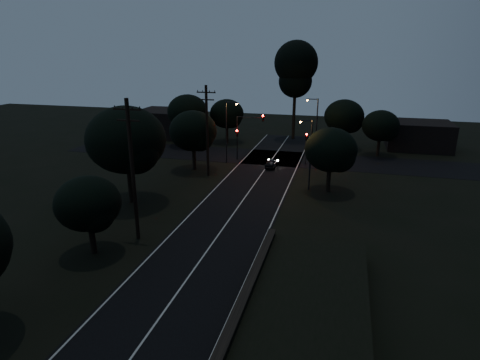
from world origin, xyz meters
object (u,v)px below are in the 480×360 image
Objects in this scene: streetlight_c at (309,150)px; signal_left at (237,139)px; tall_pine at (296,69)px; streetlight_b at (315,124)px; signal_right at (306,143)px; utility_pole_mid at (132,169)px; signal_mast at (249,128)px; utility_pole_far at (207,130)px; car at (271,163)px; streetlight_a at (228,128)px.

signal_left is at bearing 136.24° from streetlight_c.
tall_pine is 26.39m from streetlight_c.
signal_right is at bearing -100.00° from streetlight_b.
signal_right is at bearing 67.01° from utility_pole_mid.
signal_mast is at bearing -104.62° from tall_pine.
utility_pole_far reaches higher than signal_left.
utility_pole_far reaches higher than streetlight_c.
car is at bearing -91.33° from tall_pine.
utility_pole_mid is at bearing -97.04° from signal_mast.
tall_pine reaches higher than utility_pole_mid.
tall_pine is 1.96× the size of streetlight_b.
streetlight_b reaches higher than signal_right.
signal_mast reaches higher than car.
streetlight_c is at bearing -43.76° from signal_left.
tall_pine is 18.11m from signal_left.
streetlight_a and streetlight_b have the same top height.
utility_pole_far is at bearing 90.00° from utility_pole_mid.
tall_pine is at bearing 80.07° from utility_pole_mid.
signal_mast is 0.78× the size of streetlight_b.
utility_pole_mid is at bearing 73.09° from car.
utility_pole_mid is at bearing -111.30° from streetlight_b.
signal_right is 10.26m from streetlight_a.
signal_right is 7.66m from signal_mast.
utility_pole_far reaches higher than car.
car is (6.59, 5.29, -4.94)m from utility_pole_far.
streetlight_b is at bearing 92.14° from streetlight_c.
streetlight_c is (11.14, -8.00, -0.29)m from streetlight_a.
streetlight_a is at bearing 83.41° from utility_pole_far.
signal_left is at bearing -157.95° from streetlight_b.
signal_left is at bearing 70.41° from streetlight_a.
streetlight_b is (0.71, 4.01, 1.80)m from signal_right.
car is (-5.24, 7.29, -3.81)m from streetlight_c.
utility_pole_mid is 25.19m from signal_left.
streetlight_b reaches higher than signal_left.
signal_left is (1.40, 7.99, -2.65)m from utility_pole_far.
utility_pole_far is (0.00, 17.00, -0.25)m from utility_pole_mid.
utility_pole_far is 9.79m from car.
utility_pole_far is 1.31× the size of streetlight_b.
signal_mast is at bearing -154.01° from streetlight_b.
signal_left is 2.26m from signal_mast.
streetlight_c reaches higher than signal_left.
utility_pole_far is 16.51m from streetlight_b.
utility_pole_far is 1.40× the size of streetlight_c.
signal_right is 1.29× the size of car.
utility_pole_mid is 23.04m from streetlight_a.
streetlight_c is (10.43, -9.99, 1.51)m from signal_left.
streetlight_b is 14.01m from streetlight_c.
streetlight_a is 2.52× the size of car.
tall_pine is 3.82× the size of signal_left.
utility_pole_mid is 2.68× the size of signal_left.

